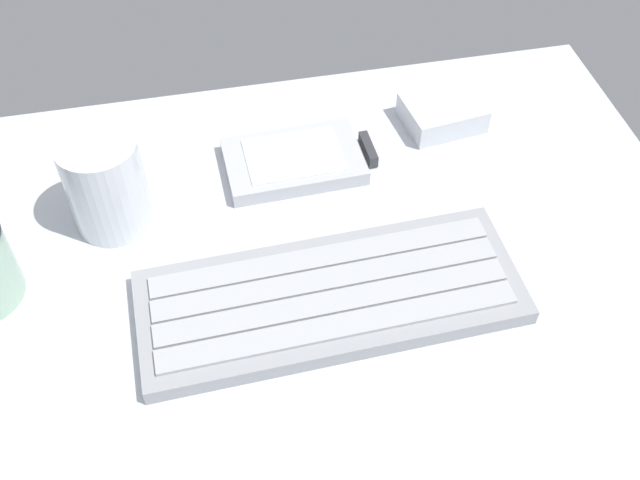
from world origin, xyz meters
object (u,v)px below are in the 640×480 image
at_px(handheld_device, 301,160).
at_px(charger_block, 442,113).
at_px(keyboard, 334,296).
at_px(juice_cup, 107,187).

distance_m(handheld_device, charger_block, 0.14).
bearing_deg(handheld_device, charger_block, 12.35).
distance_m(keyboard, juice_cup, 0.20).
height_order(keyboard, juice_cup, juice_cup).
bearing_deg(juice_cup, charger_block, 11.76).
relative_size(keyboard, handheld_device, 2.26).
relative_size(keyboard, charger_block, 4.19).
distance_m(keyboard, handheld_device, 0.15).
relative_size(juice_cup, charger_block, 1.21).
relative_size(handheld_device, juice_cup, 1.53).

